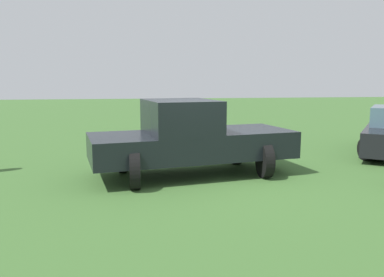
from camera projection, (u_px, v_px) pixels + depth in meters
ground_plane at (209, 181)px, 8.91m from camera, size 80.00×80.00×0.00m
pickup_truck at (187, 136)px, 9.36m from camera, size 2.97×5.12×1.84m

